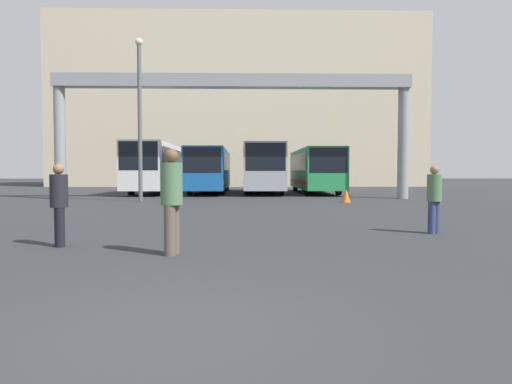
# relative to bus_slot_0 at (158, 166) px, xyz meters

# --- Properties ---
(ground_plane) EXTENTS (200.00, 200.00, 0.00)m
(ground_plane) POSITION_rel_bus_slot_0_xyz_m (5.53, -28.43, -1.93)
(ground_plane) COLOR #2D3033
(building_backdrop) EXTENTS (38.31, 12.00, 17.35)m
(building_backdrop) POSITION_rel_bus_slot_0_xyz_m (5.53, 18.69, 6.75)
(building_backdrop) COLOR beige
(building_backdrop) RESTS_ON ground
(overhead_gantry) EXTENTS (19.35, 0.80, 6.75)m
(overhead_gantry) POSITION_rel_bus_slot_0_xyz_m (5.53, -7.47, 3.50)
(overhead_gantry) COLOR gray
(overhead_gantry) RESTS_ON ground
(bus_slot_0) EXTENTS (2.49, 11.87, 3.35)m
(bus_slot_0) POSITION_rel_bus_slot_0_xyz_m (0.00, 0.00, 0.00)
(bus_slot_0) COLOR silver
(bus_slot_0) RESTS_ON ground
(bus_slot_1) EXTENTS (2.44, 12.43, 3.01)m
(bus_slot_1) POSITION_rel_bus_slot_0_xyz_m (3.69, 0.28, -0.19)
(bus_slot_1) COLOR #1959A5
(bus_slot_1) RESTS_ON ground
(bus_slot_2) EXTENTS (2.59, 10.03, 3.27)m
(bus_slot_2) POSITION_rel_bus_slot_0_xyz_m (7.38, -0.92, -0.04)
(bus_slot_2) COLOR #999EA5
(bus_slot_2) RESTS_ON ground
(bus_slot_3) EXTENTS (2.47, 10.27, 3.00)m
(bus_slot_3) POSITION_rel_bus_slot_0_xyz_m (11.07, -0.80, -0.20)
(bus_slot_3) COLOR #268C4C
(bus_slot_3) RESTS_ON ground
(pedestrian_far_center) EXTENTS (0.34, 0.34, 1.62)m
(pedestrian_far_center) POSITION_rel_bus_slot_0_xyz_m (10.69, -21.77, -1.07)
(pedestrian_far_center) COLOR navy
(pedestrian_far_center) RESTS_ON ground
(pedestrian_near_center) EXTENTS (0.39, 0.39, 1.87)m
(pedestrian_near_center) POSITION_rel_bus_slot_0_xyz_m (4.91, -24.43, -0.94)
(pedestrian_near_center) COLOR brown
(pedestrian_near_center) RESTS_ON ground
(pedestrian_near_right) EXTENTS (0.34, 0.34, 1.63)m
(pedestrian_near_right) POSITION_rel_bus_slot_0_xyz_m (2.56, -23.48, -1.06)
(pedestrian_near_right) COLOR black
(pedestrian_near_right) RESTS_ON ground
(traffic_cone) EXTENTS (0.43, 0.43, 0.62)m
(traffic_cone) POSITION_rel_bus_slot_0_xyz_m (11.07, -10.61, -1.62)
(traffic_cone) COLOR orange
(traffic_cone) RESTS_ON ground
(lamp_post) EXTENTS (0.36, 0.36, 8.02)m
(lamp_post) POSITION_rel_bus_slot_0_xyz_m (1.00, -9.74, 2.44)
(lamp_post) COLOR #595B60
(lamp_post) RESTS_ON ground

